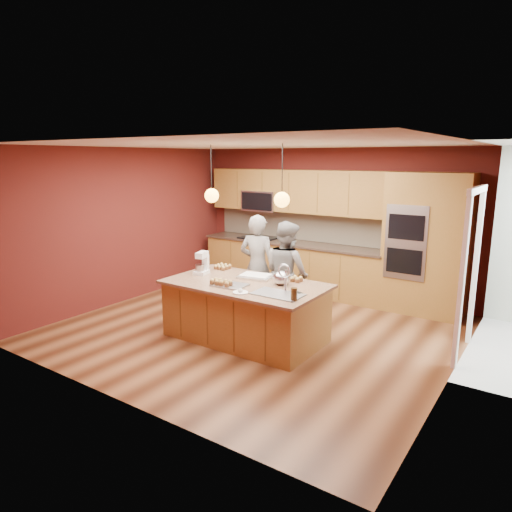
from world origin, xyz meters
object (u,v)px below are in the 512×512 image
Objects in this scene: stand_mixer at (202,264)px; person_left at (258,266)px; person_right at (287,273)px; mixing_bowl at (281,278)px; island at (246,310)px.

person_left is at bearing 47.95° from stand_mixer.
mixing_bowl is (0.31, -0.68, 0.12)m from person_right.
stand_mixer is (-0.44, -0.84, 0.14)m from person_left.
person_left is at bearing 141.37° from mixing_bowl.
island is 1.05m from person_left.
person_left is (-0.40, 0.88, 0.41)m from island.
island is at bearing -17.37° from stand_mixer.
island is 1.40× the size of person_right.
island is 6.64× the size of stand_mixer.
stand_mixer reaches higher than mixing_bowl.
person_right is at bearing 170.49° from person_left.
person_right reaches higher than mixing_bowl.
island is at bearing 105.07° from person_left.
island is 0.97m from person_right.
person_right is 6.78× the size of mixing_bowl.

